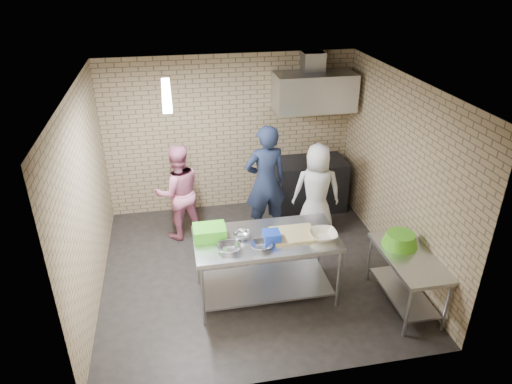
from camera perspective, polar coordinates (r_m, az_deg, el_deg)
floor at (r=6.87m, az=-0.51°, el=-9.40°), size 4.20×4.20×0.00m
ceiling at (r=5.69m, az=-0.62°, el=13.01°), size 4.20×4.20×0.00m
back_wall at (r=7.98m, az=-3.18°, el=7.04°), size 4.20×0.06×2.70m
front_wall at (r=4.50m, az=4.12°, el=-10.48°), size 4.20×0.06×2.70m
left_wall at (r=6.18m, az=-20.09°, el=-0.95°), size 0.06×4.00×2.70m
right_wall at (r=6.82m, az=17.09°, el=2.19°), size 0.06×4.00×2.70m
prep_table at (r=6.15m, az=1.19°, el=-9.12°), size 1.82×0.91×0.91m
side_counter at (r=6.35m, az=17.86°, el=-10.22°), size 0.60×1.20×0.75m
stove at (r=8.29m, az=6.60°, el=0.94°), size 1.20×0.70×0.90m
range_hood at (r=7.76m, az=7.15°, el=12.10°), size 1.30×0.60×0.60m
hood_duct at (r=7.79m, az=7.00°, el=15.58°), size 0.35×0.30×0.30m
wall_shelf at (r=8.07m, az=8.74°, el=11.27°), size 0.80×0.20×0.04m
fluorescent_fixture at (r=5.62m, az=-10.93°, el=11.72°), size 0.10×1.25×0.08m
green_crate at (r=5.86m, az=-5.74°, el=-4.94°), size 0.40×0.30×0.16m
blue_tub at (r=5.78m, az=1.94°, el=-5.48°), size 0.20×0.20×0.13m
cutting_board at (r=5.94m, az=4.60°, el=-5.17°), size 0.55×0.42×0.03m
mixing_bowl_a at (r=5.63m, az=-3.35°, el=-6.85°), size 0.30×0.30×0.07m
mixing_bowl_b at (r=5.87m, az=-1.74°, el=-5.32°), size 0.23×0.23×0.07m
mixing_bowl_c at (r=5.67m, az=0.71°, el=-6.57°), size 0.28×0.28×0.06m
ceramic_bowl at (r=5.91m, az=8.22°, el=-5.23°), size 0.37×0.37×0.09m
green_basin at (r=6.26m, az=17.26°, el=-5.56°), size 0.46×0.46×0.17m
bottle_red at (r=7.96m, az=7.06°, el=11.98°), size 0.07×0.07×0.18m
bottle_green at (r=8.10m, az=9.81°, el=11.94°), size 0.06×0.06×0.15m
man_navy at (r=7.24m, az=1.17°, el=1.24°), size 0.73×0.53×1.85m
woman_pink at (r=7.34m, az=-9.51°, el=-0.02°), size 0.86×0.73×1.56m
woman_white at (r=7.38m, az=7.44°, el=0.17°), size 0.83×0.62×1.54m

